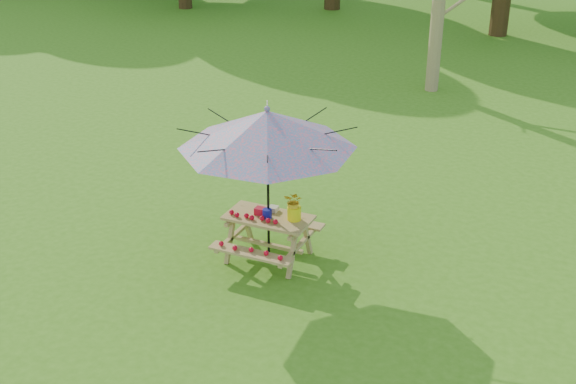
% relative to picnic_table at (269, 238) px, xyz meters
% --- Properties ---
extents(picnic_table, '(1.20, 1.32, 0.67)m').
position_rel_picnic_table_xyz_m(picnic_table, '(0.00, 0.00, 0.00)').
color(picnic_table, '#A18749').
rests_on(picnic_table, ground).
extents(patio_umbrella, '(3.06, 3.06, 2.27)m').
position_rel_picnic_table_xyz_m(patio_umbrella, '(0.00, 0.00, 1.62)').
color(patio_umbrella, black).
rests_on(patio_umbrella, ground).
extents(produce_bins, '(0.27, 0.35, 0.13)m').
position_rel_picnic_table_xyz_m(produce_bins, '(-0.04, 0.03, 0.40)').
color(produce_bins, red).
rests_on(produce_bins, picnic_table).
extents(tomatoes_row, '(0.77, 0.13, 0.07)m').
position_rel_picnic_table_xyz_m(tomatoes_row, '(-0.15, -0.18, 0.38)').
color(tomatoes_row, red).
rests_on(tomatoes_row, picnic_table).
extents(flower_bucket, '(0.26, 0.23, 0.42)m').
position_rel_picnic_table_xyz_m(flower_bucket, '(0.37, 0.06, 0.57)').
color(flower_bucket, '#FFEF0D').
rests_on(flower_bucket, picnic_table).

